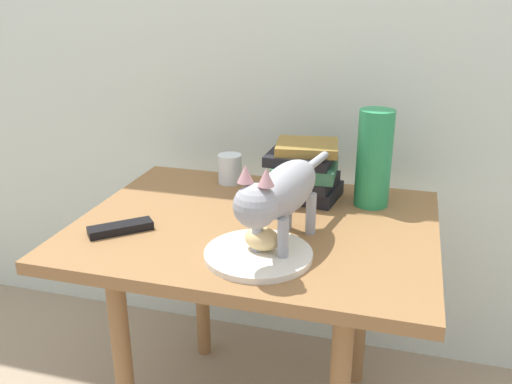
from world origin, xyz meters
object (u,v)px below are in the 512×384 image
Objects in this scene: green_vase at (374,159)px; bread_roll at (262,239)px; book_stack at (304,171)px; candle_jar at (230,170)px; plate at (258,254)px; cat at (281,193)px; side_table at (256,251)px; tv_remote at (121,228)px.

bread_roll is at bearing -119.22° from green_vase.
book_stack reaches higher than candle_jar.
plate is at bearing -93.88° from book_stack.
plate is 0.49× the size of cat.
candle_jar is at bearing 165.00° from book_stack.
book_stack is at bearing 86.12° from plate.
candle_jar is (-0.23, 0.06, -0.04)m from book_stack.
side_table is 1.83× the size of cat.
green_vase is (0.21, 0.37, 0.12)m from plate.
tv_remote reaches higher than plate.
bread_roll is (0.06, -0.16, 0.12)m from side_table.
plate is 2.75× the size of candle_jar.
bread_roll is 0.31× the size of green_vase.
bread_roll is 0.42m from green_vase.
green_vase is at bearing 61.97° from cat.
bread_roll is at bearing -45.11° from tv_remote.
green_vase is at bearing -10.13° from tv_remote.
bread_roll is 0.94× the size of candle_jar.
plate is at bearing -64.39° from candle_jar.
green_vase reaches higher than bread_roll.
cat is at bearing -57.40° from candle_jar.
candle_jar is at bearing 122.60° from cat.
cat is 3.16× the size of tv_remote.
book_stack reaches higher than bread_roll.
tv_remote reaches higher than side_table.
plate is at bearing -72.60° from side_table.
cat reaches higher than tv_remote.
book_stack reaches higher than side_table.
book_stack is 1.33× the size of tv_remote.
candle_jar is at bearing 171.55° from green_vase.
side_table is at bearing -143.11° from green_vase.
book_stack is 0.78× the size of green_vase.
cat is 5.57× the size of candle_jar.
bread_roll is 0.17× the size of cat.
green_vase is (0.20, 0.36, 0.09)m from bread_roll.
side_table is 0.34m from tv_remote.
cat is at bearing -53.60° from side_table.
book_stack is at bearing 67.59° from side_table.
book_stack is at bearing 0.56° from tv_remote.
bread_roll is 0.36m from book_stack.
tv_remote is at bearing 176.38° from bread_roll.
bread_roll is at bearing -63.22° from candle_jar.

